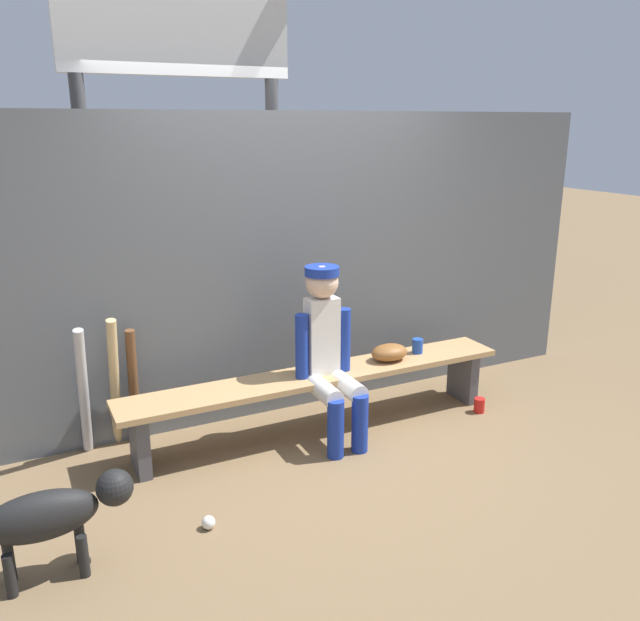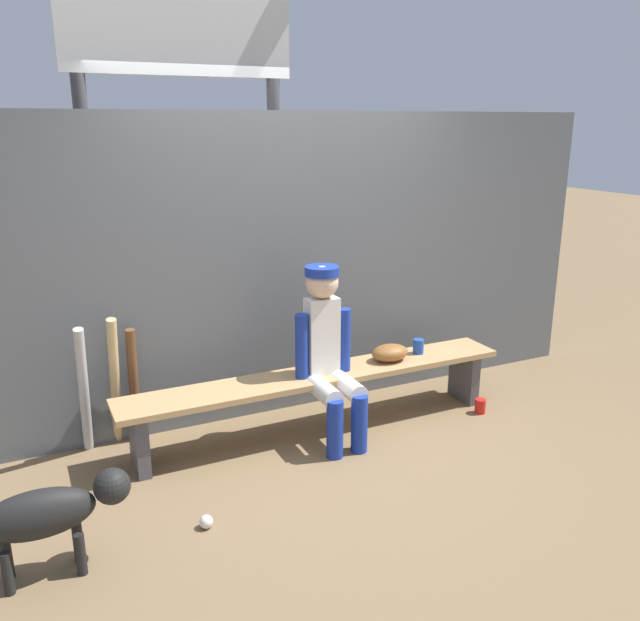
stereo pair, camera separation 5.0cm
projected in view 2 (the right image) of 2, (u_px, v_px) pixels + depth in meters
name	position (u px, v px, depth m)	size (l,w,h in m)	color
ground_plane	(320.00, 430.00, 4.60)	(30.00, 30.00, 0.00)	brown
chainlink_fence	(292.00, 267.00, 4.70)	(5.19, 0.03, 2.18)	#595E63
dugout_bench	(320.00, 385.00, 4.50)	(2.80, 0.36, 0.44)	tan
player_seated	(329.00, 349.00, 4.33)	(0.41, 0.55, 1.19)	silver
baseball_glove	(390.00, 353.00, 4.69)	(0.28, 0.20, 0.12)	brown
bat_wood_dark	(134.00, 386.00, 4.32)	(0.06, 0.06, 0.82)	brown
bat_wood_natural	(115.00, 382.00, 4.25)	(0.06, 0.06, 0.94)	tan
bat_aluminum_silver	(84.00, 391.00, 4.13)	(0.06, 0.06, 0.92)	#B7B7BC
baseball	(206.00, 522.00, 3.49)	(0.07, 0.07, 0.07)	white
cup_on_ground	(480.00, 406.00, 4.86)	(0.08, 0.08, 0.11)	red
cup_on_bench	(418.00, 346.00, 4.84)	(0.08, 0.08, 0.11)	#1E47AD
scoreboard	(191.00, 86.00, 4.65)	(1.91, 0.27, 3.43)	#3F3F42
dog	(51.00, 512.00, 3.06)	(0.84, 0.20, 0.49)	black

